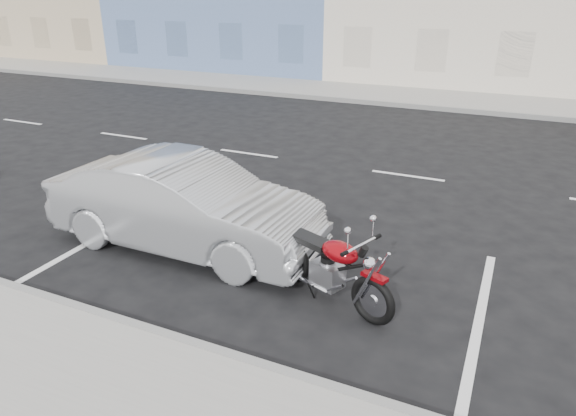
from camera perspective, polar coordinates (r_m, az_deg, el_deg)
name	(u,v)px	position (r m, az deg, el deg)	size (l,w,h in m)	color
ground	(504,189)	(11.48, 22.91, 1.92)	(120.00, 120.00, 0.00)	black
sidewalk_far	(380,94)	(20.52, 10.19, 12.34)	(80.00, 3.40, 0.15)	gray
curb_near	(56,303)	(7.35, -24.40, -9.60)	(80.00, 0.12, 0.16)	gray
curb_far	(367,102)	(18.90, 8.81, 11.54)	(80.00, 0.12, 0.16)	gray
motorcycle	(375,291)	(6.32, 9.67, -9.11)	(1.93, 0.94, 1.02)	black
sedan_silver	(185,204)	(8.12, -11.41, 0.39)	(1.53, 4.38, 1.44)	#A6A9AE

